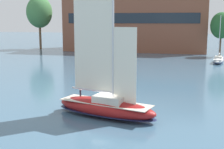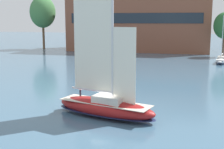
{
  "view_description": "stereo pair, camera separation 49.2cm",
  "coord_description": "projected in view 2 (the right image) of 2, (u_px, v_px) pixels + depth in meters",
  "views": [
    {
      "loc": [
        7.78,
        -30.11,
        9.91
      ],
      "look_at": [
        0.0,
        3.0,
        3.91
      ],
      "focal_mm": 50.0,
      "sensor_mm": 36.0,
      "label": 1
    },
    {
      "loc": [
        8.26,
        -29.99,
        9.91
      ],
      "look_at": [
        0.0,
        3.0,
        3.91
      ],
      "focal_mm": 50.0,
      "sensor_mm": 36.0,
      "label": 2
    }
  ],
  "objects": [
    {
      "name": "sailboat_moored_mid_channel",
      "position": [
        221.0,
        60.0,
        71.79
      ],
      "size": [
        3.49,
        8.16,
        10.87
      ],
      "color": "silver",
      "rests_on": "ground"
    },
    {
      "name": "tree_shore_left",
      "position": [
        43.0,
        12.0,
        104.67
      ],
      "size": [
        8.58,
        8.58,
        17.65
      ],
      "color": "brown",
      "rests_on": "ground"
    },
    {
      "name": "sailboat_main",
      "position": [
        105.0,
        105.0,
        32.13
      ],
      "size": [
        11.71,
        6.07,
        15.49
      ],
      "color": "maroon",
      "rests_on": "ground"
    },
    {
      "name": "waterfront_building",
      "position": [
        139.0,
        20.0,
        101.13
      ],
      "size": [
        45.2,
        19.09,
        19.51
      ],
      "color": "brown",
      "rests_on": "ground"
    },
    {
      "name": "ground_plane",
      "position": [
        105.0,
        116.0,
        32.35
      ],
      "size": [
        400.0,
        400.0,
        0.0
      ],
      "primitive_type": "plane",
      "color": "#42667F"
    }
  ]
}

